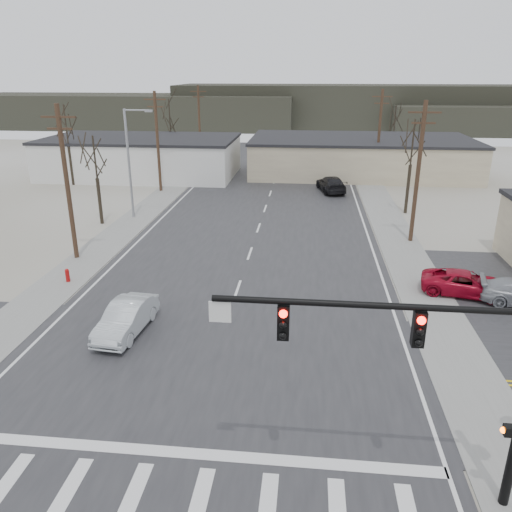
{
  "coord_description": "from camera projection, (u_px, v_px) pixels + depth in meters",
  "views": [
    {
      "loc": [
        3.82,
        -17.99,
        11.85
      ],
      "look_at": [
        1.2,
        6.71,
        2.6
      ],
      "focal_mm": 35.0,
      "sensor_mm": 36.0,
      "label": 1
    }
  ],
  "objects": [
    {
      "name": "ground",
      "position": [
        211.0,
        366.0,
        21.27
      ],
      "size": [
        140.0,
        140.0,
        0.0
      ],
      "primitive_type": "plane",
      "color": "beige",
      "rests_on": "ground"
    },
    {
      "name": "main_road",
      "position": [
        251.0,
        249.0,
        35.25
      ],
      "size": [
        18.0,
        110.0,
        0.05
      ],
      "primitive_type": "cube",
      "color": "#28282A",
      "rests_on": "ground"
    },
    {
      "name": "cross_road",
      "position": [
        211.0,
        366.0,
        21.27
      ],
      "size": [
        90.0,
        10.0,
        0.04
      ],
      "primitive_type": "cube",
      "color": "#28282A",
      "rests_on": "ground"
    },
    {
      "name": "sidewalk_left",
      "position": [
        130.0,
        224.0,
        40.95
      ],
      "size": [
        3.0,
        90.0,
        0.06
      ],
      "primitive_type": "cube",
      "color": "gray",
      "rests_on": "ground"
    },
    {
      "name": "sidewalk_right",
      "position": [
        394.0,
        232.0,
        38.86
      ],
      "size": [
        3.0,
        90.0,
        0.06
      ],
      "primitive_type": "cube",
      "color": "gray",
      "rests_on": "ground"
    },
    {
      "name": "traffic_signal_mast",
      "position": [
        457.0,
        362.0,
        13.08
      ],
      "size": [
        8.95,
        0.43,
        7.2
      ],
      "color": "black",
      "rests_on": "ground"
    },
    {
      "name": "fire_hydrant",
      "position": [
        67.0,
        275.0,
        29.58
      ],
      "size": [
        0.24,
        0.24,
        0.87
      ],
      "color": "#A50C0C",
      "rests_on": "ground"
    },
    {
      "name": "building_left_far",
      "position": [
        142.0,
        156.0,
        59.34
      ],
      "size": [
        22.3,
        12.3,
        4.5
      ],
      "color": "silver",
      "rests_on": "ground"
    },
    {
      "name": "building_right_far",
      "position": [
        360.0,
        156.0,
        60.54
      ],
      "size": [
        26.3,
        14.3,
        4.3
      ],
      "color": "beige",
      "rests_on": "ground"
    },
    {
      "name": "upole_left_b",
      "position": [
        67.0,
        181.0,
        31.77
      ],
      "size": [
        2.2,
        0.3,
        10.0
      ],
      "color": "#422A1F",
      "rests_on": "ground"
    },
    {
      "name": "upole_left_c",
      "position": [
        158.0,
        140.0,
        50.41
      ],
      "size": [
        2.2,
        0.3,
        10.0
      ],
      "color": "#422A1F",
      "rests_on": "ground"
    },
    {
      "name": "upole_left_d",
      "position": [
        199.0,
        122.0,
        69.05
      ],
      "size": [
        2.2,
        0.3,
        10.0
      ],
      "color": "#422A1F",
      "rests_on": "ground"
    },
    {
      "name": "upole_right_a",
      "position": [
        418.0,
        171.0,
        35.09
      ],
      "size": [
        2.2,
        0.3,
        10.0
      ],
      "color": "#422A1F",
      "rests_on": "ground"
    },
    {
      "name": "upole_right_b",
      "position": [
        379.0,
        134.0,
        55.59
      ],
      "size": [
        2.2,
        0.3,
        10.0
      ],
      "color": "#422A1F",
      "rests_on": "ground"
    },
    {
      "name": "streetlight_main",
      "position": [
        131.0,
        158.0,
        41.07
      ],
      "size": [
        2.4,
        0.25,
        9.0
      ],
      "color": "gray",
      "rests_on": "ground"
    },
    {
      "name": "tree_left_near",
      "position": [
        95.0,
        160.0,
        39.37
      ],
      "size": [
        3.3,
        3.3,
        7.35
      ],
      "color": "#2E261C",
      "rests_on": "ground"
    },
    {
      "name": "tree_right_mid",
      "position": [
        412.0,
        145.0,
        42.2
      ],
      "size": [
        3.74,
        3.74,
        8.33
      ],
      "color": "#2E261C",
      "rests_on": "ground"
    },
    {
      "name": "tree_left_far",
      "position": [
        170.0,
        117.0,
        63.33
      ],
      "size": [
        3.96,
        3.96,
        8.82
      ],
      "color": "#2E261C",
      "rests_on": "ground"
    },
    {
      "name": "tree_right_far",
      "position": [
        395.0,
        121.0,
        66.31
      ],
      "size": [
        3.52,
        3.52,
        7.84
      ],
      "color": "#2E261C",
      "rests_on": "ground"
    },
    {
      "name": "tree_left_mid",
      "position": [
        66.0,
        126.0,
        52.94
      ],
      "size": [
        3.96,
        3.96,
        8.82
      ],
      "color": "#2E261C",
      "rests_on": "ground"
    },
    {
      "name": "hill_left",
      "position": [
        133.0,
        111.0,
        109.24
      ],
      "size": [
        70.0,
        18.0,
        7.0
      ],
      "primitive_type": "cube",
      "color": "#333026",
      "rests_on": "ground"
    },
    {
      "name": "hill_center",
      "position": [
        363.0,
        107.0,
        107.69
      ],
      "size": [
        80.0,
        18.0,
        9.0
      ],
      "primitive_type": "cube",
      "color": "#333026",
      "rests_on": "ground"
    },
    {
      "name": "sedan_crossing",
      "position": [
        126.0,
        318.0,
        23.73
      ],
      "size": [
        2.0,
        4.66,
        1.49
      ],
      "primitive_type": "imported",
      "rotation": [
        0.0,
        0.0,
        -0.09
      ],
      "color": "#B4BBC0",
      "rests_on": "main_road"
    },
    {
      "name": "car_far_a",
      "position": [
        331.0,
        184.0,
        51.61
      ],
      "size": [
        3.31,
        5.8,
        1.58
      ],
      "primitive_type": "imported",
      "rotation": [
        0.0,
        0.0,
        3.35
      ],
      "color": "black",
      "rests_on": "main_road"
    },
    {
      "name": "car_far_b",
      "position": [
        279.0,
        147.0,
        77.09
      ],
      "size": [
        2.87,
        4.49,
        1.42
      ],
      "primitive_type": "imported",
      "rotation": [
        0.0,
        0.0,
        -0.31
      ],
      "color": "black",
      "rests_on": "main_road"
    },
    {
      "name": "car_parked_red",
      "position": [
        465.0,
        283.0,
        27.85
      ],
      "size": [
        5.12,
        3.21,
        1.32
      ],
      "primitive_type": "imported",
      "rotation": [
        0.0,
        0.0,
        1.34
      ],
      "color": "#A1081F",
      "rests_on": "parking_lot"
    }
  ]
}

